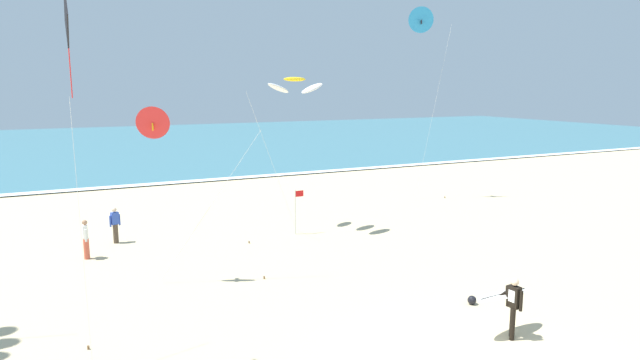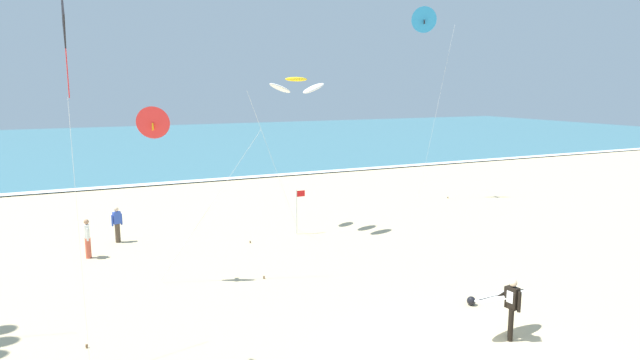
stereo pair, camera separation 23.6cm
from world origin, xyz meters
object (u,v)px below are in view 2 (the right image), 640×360
Objects in this scene: bystander_white_top at (88,238)px; beach_ball at (471,301)px; kite_delta_cobalt_mid at (424,20)px; kite_diamond_charcoal_far at (64,32)px; kite_delta_scarlet_high at (154,123)px; kite_arc_golden_low at (296,85)px; surfer_lead at (507,301)px; lifeguard_flag at (298,207)px; bystander_blue_top at (117,224)px.

beach_ball is (10.63, -10.29, -0.67)m from bystander_white_top.
kite_delta_cobalt_mid is 19.57m from beach_ball.
kite_delta_scarlet_high is (2.59, 5.84, -2.33)m from kite_diamond_charcoal_far.
kite_delta_scarlet_high is 0.85× the size of kite_arc_golden_low.
lifeguard_flag is (-1.00, 12.22, 0.23)m from surfer_lead.
bystander_white_top is 0.76× the size of lifeguard_flag.
kite_delta_cobalt_mid reaches higher than surfer_lead.
kite_delta_scarlet_high is 7.70m from bystander_blue_top.
kite_diamond_charcoal_far is 14.23m from kite_arc_golden_low.
kite_delta_scarlet_high is 11.80m from beach_ball.
kite_diamond_charcoal_far reaches higher than kite_delta_scarlet_high.
kite_delta_cobalt_mid is at bearing 60.42° from beach_ball.
kite_delta_cobalt_mid reaches higher than bystander_white_top.
kite_delta_cobalt_mid is (8.82, 16.55, 9.51)m from surfer_lead.
bystander_white_top is (0.42, 9.95, -7.09)m from kite_diamond_charcoal_far.
kite_delta_scarlet_high is 3.87× the size of bystander_blue_top.
kite_diamond_charcoal_far is at bearing 178.24° from beach_ball.
kite_arc_golden_low reaches higher than bystander_blue_top.
bystander_white_top is (-2.18, 4.11, -4.76)m from kite_delta_scarlet_high.
beach_ball is (9.35, -12.18, -0.67)m from bystander_blue_top.
bystander_white_top is at bearing 128.78° from surfer_lead.
lifeguard_flag is 7.50× the size of beach_ball.
kite_delta_scarlet_high is at bearing -150.21° from lifeguard_flag.
kite_delta_scarlet_high is at bearing -147.16° from kite_arc_golden_low.
kite_arc_golden_low is (-0.75, 12.88, 5.78)m from surfer_lead.
surfer_lead is at bearing -106.68° from beach_ball.
surfer_lead is 1.31× the size of bystander_blue_top.
surfer_lead reaches higher than bystander_white_top.
kite_delta_scarlet_high is 3.87× the size of bystander_white_top.
surfer_lead is 12.71m from kite_diamond_charcoal_far.
kite_diamond_charcoal_far is at bearing -133.97° from lifeguard_flag.
kite_delta_cobalt_mid is 1.84× the size of kite_delta_scarlet_high.
kite_diamond_charcoal_far reaches higher than surfer_lead.
bystander_blue_top is at bearing 169.77° from kite_arc_golden_low.
kite_arc_golden_low is 4.53× the size of bystander_white_top.
kite_diamond_charcoal_far reaches higher than kite_arc_golden_low.
kite_diamond_charcoal_far is 6.80m from kite_delta_scarlet_high.
kite_diamond_charcoal_far reaches higher than beach_ball.
kite_delta_cobalt_mid is 7.13× the size of bystander_white_top.
kite_delta_cobalt_mid is 23.97m from kite_diamond_charcoal_far.
lifeguard_flag is at bearing 94.69° from surfer_lead.
lifeguard_flag is (6.81, 3.90, -4.31)m from kite_delta_scarlet_high.
bystander_white_top is (-18.81, -4.12, -9.74)m from kite_delta_cobalt_mid.
kite_arc_golden_low is at bearing 2.77° from bystander_white_top.
lifeguard_flag is (-9.82, -4.33, -9.28)m from kite_delta_cobalt_mid.
kite_delta_scarlet_high reaches higher than bystander_white_top.
kite_delta_cobalt_mid reaches higher than bystander_blue_top.
kite_arc_golden_low is at bearing -10.23° from bystander_blue_top.
kite_diamond_charcoal_far is 4.19× the size of lifeguard_flag.
lifeguard_flag reaches higher than surfer_lead.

